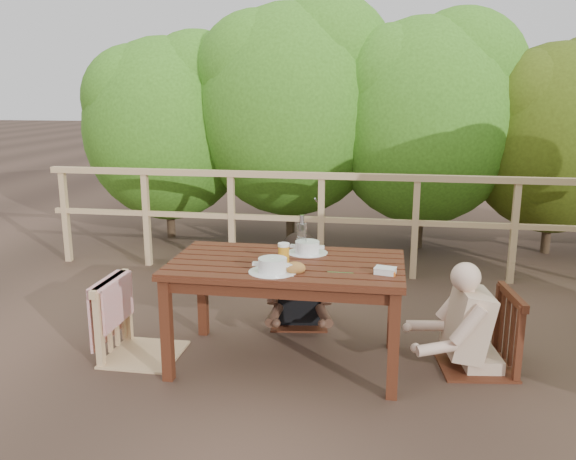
% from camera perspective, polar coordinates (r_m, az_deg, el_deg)
% --- Properties ---
extents(ground, '(60.00, 60.00, 0.00)m').
position_cam_1_polar(ground, '(4.06, -0.12, -12.62)').
color(ground, '#4F382B').
rests_on(ground, ground).
extents(table, '(1.49, 0.84, 0.69)m').
position_cam_1_polar(table, '(3.92, -0.12, -8.08)').
color(table, '#3D1B0F').
rests_on(table, ground).
extents(chair_left, '(0.50, 0.50, 1.01)m').
position_cam_1_polar(chair_left, '(4.08, -14.03, -5.21)').
color(chair_left, tan).
rests_on(chair_left, ground).
extents(chair_far, '(0.49, 0.49, 0.87)m').
position_cam_1_polar(chair_far, '(4.55, 1.09, -3.85)').
color(chair_far, '#3D1B0F').
rests_on(chair_far, ground).
extents(chair_right, '(0.54, 0.54, 0.97)m').
position_cam_1_polar(chair_right, '(4.01, 17.98, -6.13)').
color(chair_right, '#3D1B0F').
rests_on(chair_right, ground).
extents(woman, '(0.54, 0.63, 1.15)m').
position_cam_1_polar(woman, '(4.53, 1.14, -2.04)').
color(woman, black).
rests_on(woman, ground).
extents(diner_right, '(0.64, 0.55, 1.17)m').
position_cam_1_polar(diner_right, '(3.98, 18.51, -4.78)').
color(diner_right, tan).
rests_on(diner_right, ground).
extents(railing, '(5.60, 0.10, 1.01)m').
position_cam_1_polar(railing, '(5.78, 3.21, 0.58)').
color(railing, tan).
rests_on(railing, ground).
extents(hedge_row, '(6.60, 1.60, 3.80)m').
position_cam_1_polar(hedge_row, '(6.81, 7.99, 14.23)').
color(hedge_row, '#386F1A').
rests_on(hedge_row, ground).
extents(soup_near, '(0.30, 0.30, 0.10)m').
position_cam_1_polar(soup_near, '(3.58, -1.49, -3.50)').
color(soup_near, white).
rests_on(soup_near, table).
extents(soup_far, '(0.28, 0.28, 0.09)m').
position_cam_1_polar(soup_far, '(4.00, 1.88, -1.74)').
color(soup_far, silver).
rests_on(soup_far, table).
extents(bread_roll, '(0.13, 0.10, 0.08)m').
position_cam_1_polar(bread_roll, '(3.58, 0.68, -3.68)').
color(bread_roll, olive).
rests_on(bread_roll, table).
extents(beer_glass, '(0.07, 0.07, 0.14)m').
position_cam_1_polar(beer_glass, '(3.76, -0.41, -2.35)').
color(beer_glass, gold).
rests_on(beer_glass, table).
extents(bottle, '(0.07, 0.07, 0.28)m').
position_cam_1_polar(bottle, '(3.94, 1.34, -0.55)').
color(bottle, silver).
rests_on(bottle, table).
extents(butter_tub, '(0.14, 0.11, 0.05)m').
position_cam_1_polar(butter_tub, '(3.59, 9.35, -3.99)').
color(butter_tub, white).
rests_on(butter_tub, table).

